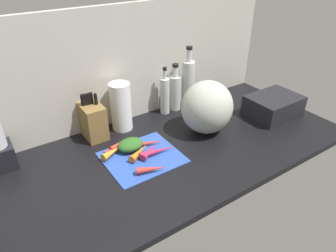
{
  "coord_description": "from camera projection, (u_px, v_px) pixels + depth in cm",
  "views": [
    {
      "loc": [
        -70.16,
        -99.76,
        84.94
      ],
      "look_at": [
        -1.89,
        2.33,
        11.21
      ],
      "focal_mm": 33.23,
      "sensor_mm": 36.0,
      "label": 1
    }
  ],
  "objects": [
    {
      "name": "ground_plane",
      "position": [
        174.0,
        150.0,
        1.49
      ],
      "size": [
        170.0,
        80.0,
        3.0
      ],
      "primitive_type": "cube",
      "color": "black"
    },
    {
      "name": "wall_back",
      "position": [
        132.0,
        64.0,
        1.6
      ],
      "size": [
        170.0,
        3.0,
        60.0
      ],
      "primitive_type": "cube",
      "color": "#BCB7AD",
      "rests_on": "ground_plane"
    },
    {
      "name": "cutting_board",
      "position": [
        142.0,
        157.0,
        1.41
      ],
      "size": [
        33.26,
        29.45,
        0.8
      ],
      "primitive_type": "cube",
      "color": "#2D51B7",
      "rests_on": "ground_plane"
    },
    {
      "name": "carrot_0",
      "position": [
        115.0,
        149.0,
        1.44
      ],
      "size": [
        11.42,
        3.65,
        2.26
      ],
      "primitive_type": "cone",
      "rotation": [
        0.0,
        1.57,
        0.13
      ],
      "color": "red",
      "rests_on": "cutting_board"
    },
    {
      "name": "carrot_1",
      "position": [
        158.0,
        151.0,
        1.42
      ],
      "size": [
        17.63,
        5.11,
        3.0
      ],
      "primitive_type": "cone",
      "rotation": [
        0.0,
        1.57,
        -0.12
      ],
      "color": "#B2264C",
      "rests_on": "cutting_board"
    },
    {
      "name": "carrot_2",
      "position": [
        152.0,
        169.0,
        1.3
      ],
      "size": [
        13.26,
        7.72,
        3.03
      ],
      "primitive_type": "cone",
      "rotation": [
        0.0,
        1.57,
        -0.38
      ],
      "color": "red",
      "rests_on": "cutting_board"
    },
    {
      "name": "carrot_3",
      "position": [
        150.0,
        151.0,
        1.41
      ],
      "size": [
        12.1,
        8.86,
        3.16
      ],
      "primitive_type": "cone",
      "rotation": [
        0.0,
        1.57,
        0.53
      ],
      "color": "#B2264C",
      "rests_on": "cutting_board"
    },
    {
      "name": "carrot_4",
      "position": [
        112.0,
        152.0,
        1.41
      ],
      "size": [
        11.72,
        6.85,
        3.41
      ],
      "primitive_type": "cone",
      "rotation": [
        0.0,
        1.57,
        0.33
      ],
      "color": "orange",
      "rests_on": "cutting_board"
    },
    {
      "name": "carrot_5",
      "position": [
        139.0,
        152.0,
        1.4
      ],
      "size": [
        12.93,
        9.19,
        3.4
      ],
      "primitive_type": "cone",
      "rotation": [
        0.0,
        1.57,
        0.5
      ],
      "color": "orange",
      "rests_on": "cutting_board"
    },
    {
      "name": "carrot_6",
      "position": [
        119.0,
        144.0,
        1.47
      ],
      "size": [
        11.77,
        7.18,
        2.95
      ],
      "primitive_type": "cone",
      "rotation": [
        0.0,
        1.57,
        0.4
      ],
      "color": "red",
      "rests_on": "cutting_board"
    },
    {
      "name": "carrot_7",
      "position": [
        151.0,
        143.0,
        1.48
      ],
      "size": [
        11.72,
        5.87,
        2.19
      ],
      "primitive_type": "cone",
      "rotation": [
        0.0,
        1.57,
        -0.33
      ],
      "color": "red",
      "rests_on": "cutting_board"
    },
    {
      "name": "carrot_greens_pile",
      "position": [
        130.0,
        145.0,
        1.44
      ],
      "size": [
        12.24,
        9.42,
        5.18
      ],
      "primitive_type": "ellipsoid",
      "color": "#2D6023",
      "rests_on": "cutting_board"
    },
    {
      "name": "winter_squash",
      "position": [
        207.0,
        107.0,
        1.54
      ],
      "size": [
        26.48,
        24.91,
        26.98
      ],
      "primitive_type": "ellipsoid",
      "color": "#B2B7A8",
      "rests_on": "ground_plane"
    },
    {
      "name": "knife_block",
      "position": [
        93.0,
        120.0,
        1.52
      ],
      "size": [
        9.71,
        15.49,
        22.84
      ],
      "color": "olive",
      "rests_on": "ground_plane"
    },
    {
      "name": "paper_towel_roll",
      "position": [
        121.0,
        107.0,
        1.57
      ],
      "size": [
        10.44,
        10.44,
        25.06
      ],
      "primitive_type": "cylinder",
      "color": "white",
      "rests_on": "ground_plane"
    },
    {
      "name": "bottle_0",
      "position": [
        165.0,
        95.0,
        1.73
      ],
      "size": [
        5.3,
        5.3,
        27.06
      ],
      "color": "silver",
      "rests_on": "ground_plane"
    },
    {
      "name": "bottle_1",
      "position": [
        175.0,
        91.0,
        1.76
      ],
      "size": [
        6.61,
        6.61,
        27.28
      ],
      "color": "silver",
      "rests_on": "ground_plane"
    },
    {
      "name": "bottle_2",
      "position": [
        188.0,
        84.0,
        1.76
      ],
      "size": [
        7.04,
        7.04,
        36.31
      ],
      "color": "silver",
      "rests_on": "ground_plane"
    },
    {
      "name": "dish_rack",
      "position": [
        273.0,
        106.0,
        1.73
      ],
      "size": [
        28.26,
        21.4,
        11.41
      ],
      "primitive_type": "cube",
      "color": "black",
      "rests_on": "ground_plane"
    }
  ]
}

